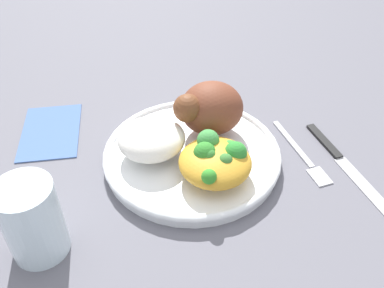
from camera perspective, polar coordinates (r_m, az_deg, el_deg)
name	(u,v)px	position (r m, az deg, el deg)	size (l,w,h in m)	color
ground_plane	(192,160)	(0.59, 0.00, -2.26)	(2.00, 2.00, 0.00)	#5C5B65
plate	(192,155)	(0.59, 0.00, -1.47)	(0.25, 0.25, 0.02)	white
roasted_chicken	(209,108)	(0.59, 2.39, 4.95)	(0.10, 0.09, 0.07)	brown
rice_pile	(152,139)	(0.57, -5.56, 0.70)	(0.09, 0.09, 0.04)	white
mac_cheese_with_broccoli	(216,160)	(0.53, 3.25, -2.14)	(0.09, 0.09, 0.05)	gold
fork	(303,155)	(0.62, 14.92, -1.47)	(0.03, 0.14, 0.01)	silver
knife	(339,157)	(0.63, 19.53, -1.65)	(0.03, 0.19, 0.01)	black
water_glass	(32,220)	(0.49, -21.04, -9.72)	(0.06, 0.06, 0.10)	silver
napkin	(51,131)	(0.68, -18.81, 1.70)	(0.09, 0.13, 0.00)	#47669E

